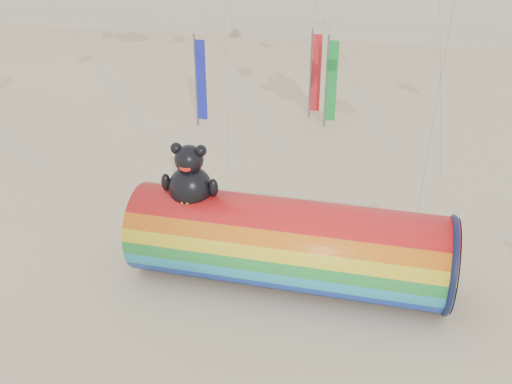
# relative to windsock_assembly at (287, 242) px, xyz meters

# --- Properties ---
(ground) EXTENTS (160.00, 160.00, 0.00)m
(ground) POSITION_rel_windsock_assembly_xyz_m (-1.97, 0.17, -1.58)
(ground) COLOR #CCB58C
(ground) RESTS_ON ground
(windsock_assembly) EXTENTS (10.31, 3.14, 4.75)m
(windsock_assembly) POSITION_rel_windsock_assembly_xyz_m (0.00, 0.00, 0.00)
(windsock_assembly) COLOR red
(windsock_assembly) RESTS_ON ground
(festival_banners) EXTENTS (7.75, 3.12, 5.20)m
(festival_banners) POSITION_rel_windsock_assembly_xyz_m (-3.40, 15.43, 1.06)
(festival_banners) COLOR #59595E
(festival_banners) RESTS_ON ground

